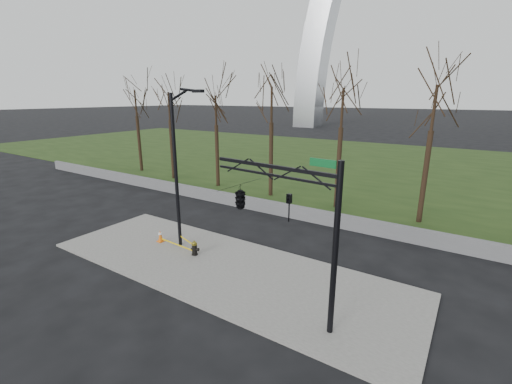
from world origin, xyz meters
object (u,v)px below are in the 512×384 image
Objects in this scene: traffic_cone at (160,236)px; fire_hydrant at (195,248)px; traffic_signal_mast at (256,200)px; street_light at (178,161)px.

fire_hydrant is at bearing -4.10° from traffic_cone.
traffic_signal_mast reaches higher than fire_hydrant.
fire_hydrant is 0.13× the size of traffic_signal_mast.
street_light is at bearing 150.74° from fire_hydrant.
traffic_signal_mast is (4.65, -1.50, 3.69)m from fire_hydrant.
traffic_signal_mast reaches higher than traffic_cone.
street_light is 6.28m from traffic_signal_mast.
street_light is at bearing 10.61° from traffic_cone.
street_light reaches higher than traffic_signal_mast.
fire_hydrant is at bearing -12.71° from street_light.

